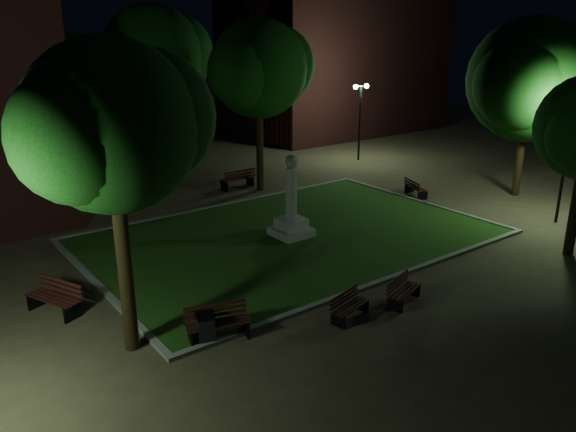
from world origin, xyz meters
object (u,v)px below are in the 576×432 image
at_px(bench_right_side, 415,189).
at_px(trash_bin, 206,328).
at_px(monument, 291,214).
at_px(bench_near_left, 349,306).
at_px(bench_near_right, 402,291).
at_px(bench_west_near, 218,323).
at_px(bench_left_side, 55,298).
at_px(bench_far_side, 238,179).

distance_m(bench_right_side, trash_bin, 15.84).
xyz_separation_m(monument, bench_near_left, (-2.65, -6.14, -0.61)).
xyz_separation_m(bench_near_right, bench_west_near, (-5.40, 1.52, 0.06)).
bearing_deg(trash_bin, bench_near_left, -17.76).
distance_m(bench_near_right, bench_left_side, 10.06).
xyz_separation_m(bench_left_side, trash_bin, (2.61, -4.05, -0.03)).
bearing_deg(trash_bin, bench_left_side, 122.86).
relative_size(bench_left_side, trash_bin, 2.24).
bearing_deg(bench_far_side, monument, 72.08).
xyz_separation_m(monument, bench_west_near, (-6.14, -4.89, -0.52)).
bearing_deg(bench_left_side, bench_near_right, 32.83).
distance_m(bench_far_side, trash_bin, 14.97).
bearing_deg(bench_right_side, bench_far_side, 64.08).
xyz_separation_m(bench_near_right, trash_bin, (-5.77, 1.51, 0.05)).
bearing_deg(bench_west_near, bench_near_right, 0.92).
bearing_deg(bench_far_side, trash_bin, 53.15).
height_order(bench_near_right, bench_left_side, bench_left_side).
distance_m(monument, bench_near_left, 6.71).
height_order(bench_near_right, bench_far_side, bench_far_side).
height_order(monument, bench_far_side, monument).
xyz_separation_m(monument, bench_near_right, (-0.73, -6.41, -0.59)).
xyz_separation_m(bench_right_side, bench_far_side, (-6.09, 6.43, 0.08)).
distance_m(bench_near_right, bench_west_near, 5.62).
relative_size(monument, bench_far_side, 1.75).
height_order(bench_left_side, bench_right_side, bench_left_side).
relative_size(monument, bench_west_near, 1.80).
bearing_deg(bench_right_side, trash_bin, 132.06).
bearing_deg(bench_left_side, bench_near_left, 27.13).
height_order(bench_near_left, bench_far_side, bench_far_side).
distance_m(bench_near_left, bench_right_side, 12.95).
bearing_deg(trash_bin, monument, 37.01).
xyz_separation_m(bench_west_near, bench_far_side, (8.29, 12.20, 0.03)).
bearing_deg(monument, bench_far_side, 73.60).
distance_m(bench_near_left, bench_far_side, 14.28).
xyz_separation_m(monument, bench_right_side, (8.24, 0.88, -0.57)).
relative_size(monument, trash_bin, 3.90).
relative_size(bench_left_side, bench_right_side, 1.16).
bearing_deg(bench_near_left, bench_west_near, 146.54).
relative_size(bench_west_near, trash_bin, 2.16).
height_order(bench_near_right, trash_bin, trash_bin).
relative_size(bench_near_right, trash_bin, 1.84).
bearing_deg(monument, bench_west_near, -141.47).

